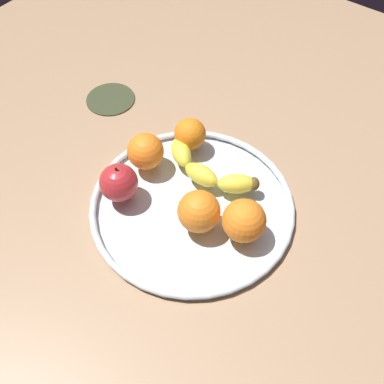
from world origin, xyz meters
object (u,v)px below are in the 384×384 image
(banana, at_px, (208,171))
(fruit_bowl, at_px, (192,205))
(orange_front_left, at_px, (245,219))
(apple, at_px, (119,183))
(ambient_coaster, at_px, (111,99))
(orange_front_right, at_px, (146,151))
(orange_center, at_px, (190,134))
(orange_back_right, at_px, (199,211))

(banana, bearing_deg, fruit_bowl, -79.33)
(fruit_bowl, bearing_deg, orange_front_left, 2.23)
(banana, bearing_deg, orange_front_left, -26.88)
(fruit_bowl, distance_m, apple, 0.14)
(banana, relative_size, ambient_coaster, 1.92)
(orange_front_right, bearing_deg, orange_center, 67.36)
(fruit_bowl, xyz_separation_m, orange_front_right, (-0.12, 0.02, 0.04))
(orange_front_left, xyz_separation_m, orange_back_right, (-0.07, -0.03, -0.00))
(apple, distance_m, orange_back_right, 0.15)
(orange_front_right, bearing_deg, fruit_bowl, -9.89)
(orange_front_left, bearing_deg, banana, 152.88)
(orange_front_left, height_order, ambient_coaster, orange_front_left)
(orange_front_left, relative_size, orange_front_right, 1.07)
(fruit_bowl, height_order, banana, banana)
(banana, distance_m, apple, 0.16)
(banana, distance_m, ambient_coaster, 0.31)
(fruit_bowl, distance_m, orange_front_right, 0.13)
(fruit_bowl, xyz_separation_m, ambient_coaster, (-0.32, 0.13, -0.01))
(fruit_bowl, xyz_separation_m, banana, (-0.01, 0.06, 0.03))
(ambient_coaster, bearing_deg, orange_front_right, -28.26)
(apple, height_order, orange_front_left, apple)
(apple, relative_size, orange_front_right, 1.12)
(fruit_bowl, bearing_deg, banana, 100.43)
(fruit_bowl, distance_m, ambient_coaster, 0.34)
(banana, height_order, apple, apple)
(orange_back_right, height_order, ambient_coaster, orange_back_right)
(fruit_bowl, relative_size, orange_front_right, 5.35)
(apple, height_order, orange_back_right, apple)
(banana, xyz_separation_m, orange_front_right, (-0.11, -0.04, 0.02))
(banana, bearing_deg, orange_back_right, -62.63)
(orange_center, xyz_separation_m, ambient_coaster, (-0.23, 0.02, -0.05))
(orange_back_right, relative_size, orange_center, 1.19)
(banana, xyz_separation_m, orange_front_left, (0.12, -0.06, 0.02))
(orange_front_right, distance_m, orange_back_right, 0.17)
(apple, height_order, orange_center, apple)
(apple, xyz_separation_m, orange_back_right, (0.15, 0.03, 0.00))
(orange_front_left, xyz_separation_m, orange_front_right, (-0.23, 0.02, -0.00))
(banana, height_order, orange_center, orange_center)
(orange_back_right, height_order, orange_center, orange_back_right)
(fruit_bowl, distance_m, orange_back_right, 0.06)
(apple, height_order, orange_front_right, apple)
(banana, distance_m, orange_front_left, 0.13)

